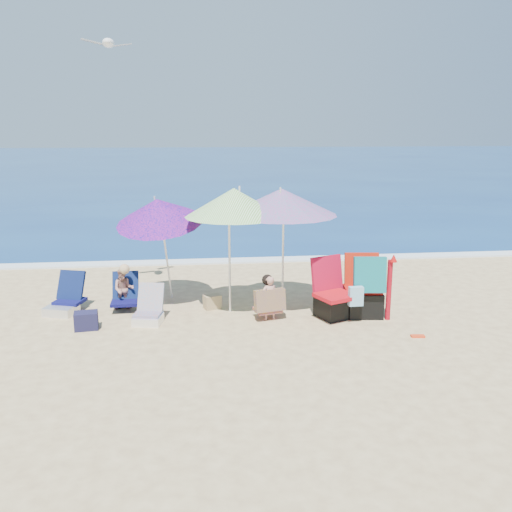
{
  "coord_description": "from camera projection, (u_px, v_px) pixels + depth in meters",
  "views": [
    {
      "loc": [
        -1.34,
        -8.35,
        3.32
      ],
      "look_at": [
        -0.3,
        1.0,
        1.1
      ],
      "focal_mm": 38.54,
      "sensor_mm": 36.0,
      "label": 1
    }
  ],
  "objects": [
    {
      "name": "bag_navy_b",
      "position": [
        341.0,
        301.0,
        10.2
      ],
      "size": [
        0.55,
        0.51,
        0.33
      ],
      "color": "#161E32",
      "rests_on": "ground"
    },
    {
      "name": "person_center",
      "position": [
        269.0,
        299.0,
        9.61
      ],
      "size": [
        0.58,
        0.51,
        0.8
      ],
      "color": "tan",
      "rests_on": "ground"
    },
    {
      "name": "umbrella_blue",
      "position": [
        158.0,
        211.0,
        10.1
      ],
      "size": [
        2.03,
        2.08,
        2.21
      ],
      "color": "white",
      "rests_on": "ground"
    },
    {
      "name": "furled_umbrella",
      "position": [
        390.0,
        284.0,
        9.55
      ],
      "size": [
        0.16,
        0.17,
        1.19
      ],
      "color": "#A50B18",
      "rests_on": "ground"
    },
    {
      "name": "orange_item",
      "position": [
        418.0,
        336.0,
        8.88
      ],
      "size": [
        0.23,
        0.13,
        0.03
      ],
      "color": "red",
      "rests_on": "ground"
    },
    {
      "name": "camp_chair_left",
      "position": [
        334.0,
        299.0,
        9.75
      ],
      "size": [
        0.85,
        1.0,
        1.09
      ],
      "color": "red",
      "rests_on": "ground"
    },
    {
      "name": "sea",
      "position": [
        209.0,
        163.0,
        52.53
      ],
      "size": [
        120.0,
        80.0,
        0.12
      ],
      "color": "navy",
      "rests_on": "ground"
    },
    {
      "name": "bag_navy_a",
      "position": [
        86.0,
        321.0,
        9.21
      ],
      "size": [
        0.41,
        0.32,
        0.3
      ],
      "color": "#191836",
      "rests_on": "ground"
    },
    {
      "name": "bag_black_a",
      "position": [
        123.0,
        301.0,
        10.37
      ],
      "size": [
        0.33,
        0.27,
        0.22
      ],
      "color": "black",
      "rests_on": "ground"
    },
    {
      "name": "seagull",
      "position": [
        108.0,
        43.0,
        9.4
      ],
      "size": [
        0.82,
        0.77,
        0.15
      ],
      "color": "white"
    },
    {
      "name": "foam",
      "position": [
        250.0,
        260.0,
        13.91
      ],
      "size": [
        120.0,
        0.5,
        0.04
      ],
      "color": "white",
      "rests_on": "ground"
    },
    {
      "name": "person_left",
      "position": [
        124.0,
        289.0,
        10.14
      ],
      "size": [
        0.49,
        0.61,
        0.88
      ],
      "color": "#AD7668",
      "rests_on": "ground"
    },
    {
      "name": "chair_navy",
      "position": [
        65.0,
        302.0,
        10.06
      ],
      "size": [
        0.73,
        0.85,
        0.71
      ],
      "color": "#0D0F49",
      "rests_on": "ground"
    },
    {
      "name": "chair_rainbow",
      "position": [
        149.0,
        313.0,
        9.52
      ],
      "size": [
        0.56,
        0.67,
        0.64
      ],
      "color": "#C55D45",
      "rests_on": "ground"
    },
    {
      "name": "bag_tan",
      "position": [
        212.0,
        302.0,
        10.26
      ],
      "size": [
        0.35,
        0.3,
        0.26
      ],
      "color": "#A0875B",
      "rests_on": "ground"
    },
    {
      "name": "umbrella_turquoise",
      "position": [
        282.0,
        202.0,
        9.78
      ],
      "size": [
        2.58,
        2.58,
        2.29
      ],
      "color": "white",
      "rests_on": "ground"
    },
    {
      "name": "umbrella_striped",
      "position": [
        234.0,
        202.0,
        9.6
      ],
      "size": [
        2.29,
        2.29,
        2.32
      ],
      "color": "white",
      "rests_on": "ground"
    },
    {
      "name": "camp_chair_right",
      "position": [
        364.0,
        294.0,
        9.8
      ],
      "size": [
        0.75,
        0.89,
        1.15
      ],
      "color": "#B6110D",
      "rests_on": "ground"
    },
    {
      "name": "ground",
      "position": [
        281.0,
        335.0,
        8.98
      ],
      "size": [
        120.0,
        120.0,
        0.0
      ],
      "color": "#D8BC84",
      "rests_on": "ground"
    }
  ]
}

